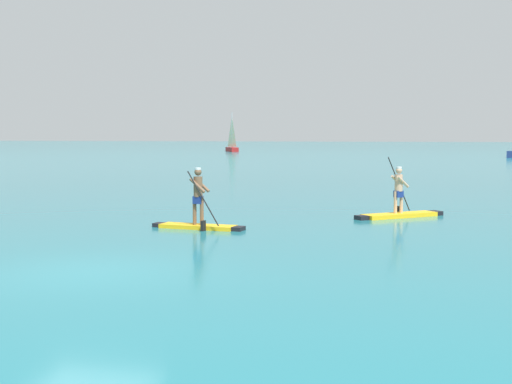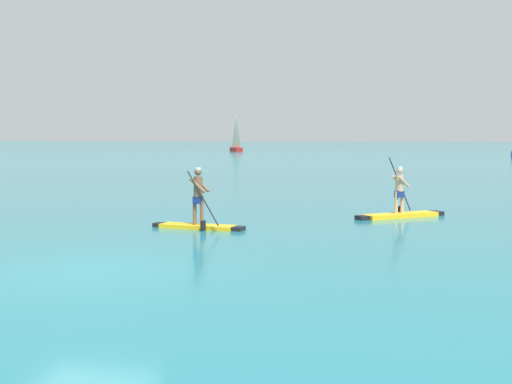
{
  "view_description": "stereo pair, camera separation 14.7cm",
  "coord_description": "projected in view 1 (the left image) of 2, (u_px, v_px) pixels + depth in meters",
  "views": [
    {
      "loc": [
        6.48,
        -13.61,
        2.79
      ],
      "look_at": [
        1.87,
        7.12,
        1.08
      ],
      "focal_mm": 51.63,
      "sensor_mm": 36.0,
      "label": 1
    },
    {
      "loc": [
        6.63,
        -13.57,
        2.79
      ],
      "look_at": [
        1.87,
        7.12,
        1.08
      ],
      "focal_mm": 51.63,
      "sensor_mm": 36.0,
      "label": 2
    }
  ],
  "objects": [
    {
      "name": "paddleboarder_far_right",
      "position": [
        400.0,
        208.0,
        24.3
      ],
      "size": [
        2.86,
        2.49,
        1.99
      ],
      "rotation": [
        0.0,
        0.0,
        0.7
      ],
      "color": "yellow",
      "rests_on": "ground"
    },
    {
      "name": "paddleboarder_mid_center",
      "position": [
        198.0,
        215.0,
        21.4
      ],
      "size": [
        2.85,
        1.04,
        1.8
      ],
      "rotation": [
        0.0,
        0.0,
        -0.14
      ],
      "color": "yellow",
      "rests_on": "ground"
    },
    {
      "name": "ground",
      "position": [
        89.0,
        271.0,
        14.87
      ],
      "size": [
        440.0,
        440.0,
        0.0
      ],
      "primitive_type": "plane",
      "color": "#1E727F"
    },
    {
      "name": "sailboat_left_horizon",
      "position": [
        232.0,
        145.0,
        109.67
      ],
      "size": [
        2.92,
        4.33,
        5.79
      ],
      "rotation": [
        0.0,
        0.0,
        2.05
      ],
      "color": "#A51E1E",
      "rests_on": "ground"
    }
  ]
}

